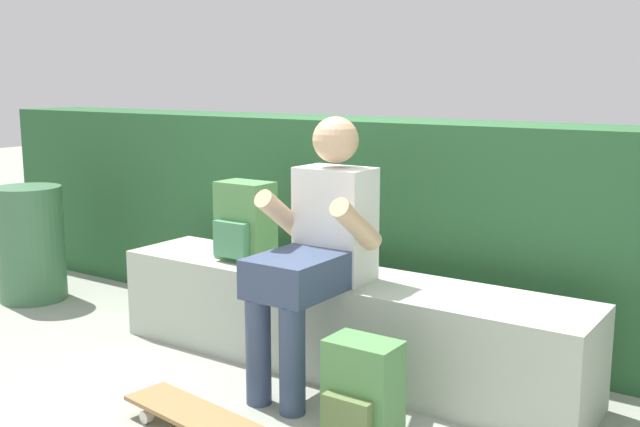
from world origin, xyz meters
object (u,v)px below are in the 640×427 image
(skateboard_near_person, at_px, (204,420))
(backpack_on_ground, at_px, (362,393))
(backpack_on_bench, at_px, (244,222))
(bench_main, at_px, (338,321))
(person_skater, at_px, (317,243))
(trash_bin, at_px, (31,244))

(skateboard_near_person, xyz_separation_m, backpack_on_ground, (0.51, 0.34, 0.12))
(skateboard_near_person, distance_m, backpack_on_bench, 1.20)
(bench_main, relative_size, backpack_on_bench, 6.05)
(person_skater, distance_m, backpack_on_ground, 0.74)
(bench_main, relative_size, backpack_on_ground, 6.05)
(bench_main, relative_size, trash_bin, 3.35)
(skateboard_near_person, bearing_deg, backpack_on_ground, 33.55)
(backpack_on_bench, distance_m, trash_bin, 1.68)
(person_skater, bearing_deg, backpack_on_ground, -37.90)
(backpack_on_bench, bearing_deg, skateboard_near_person, -59.06)
(skateboard_near_person, distance_m, trash_bin, 2.34)
(person_skater, bearing_deg, trash_bin, 177.82)
(bench_main, bearing_deg, skateboard_near_person, -91.86)
(bench_main, xyz_separation_m, person_skater, (0.03, -0.22, 0.43))
(backpack_on_ground, bearing_deg, bench_main, 130.17)
(trash_bin, bearing_deg, person_skater, -2.18)
(trash_bin, bearing_deg, backpack_on_bench, 4.26)
(backpack_on_ground, bearing_deg, person_skater, 142.10)
(bench_main, height_order, backpack_on_bench, backpack_on_bench)
(person_skater, xyz_separation_m, trash_bin, (-2.25, 0.09, -0.30))
(skateboard_near_person, height_order, backpack_on_bench, backpack_on_bench)
(person_skater, xyz_separation_m, backpack_on_ground, (0.45, -0.35, -0.47))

